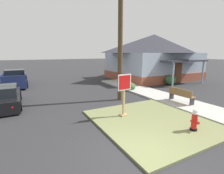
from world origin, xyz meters
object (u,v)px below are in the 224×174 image
at_px(fire_hydrant, 194,120).
at_px(stop_sign, 124,96).
at_px(street_bench, 181,95).
at_px(manhole_cover, 99,119).
at_px(utility_pole, 121,18).
at_px(pickup_truck_navy, 15,79).
at_px(parked_sedan_black, 3,98).

height_order(fire_hydrant, stop_sign, stop_sign).
bearing_deg(street_bench, stop_sign, -177.14).
relative_size(manhole_cover, utility_pole, 0.07).
relative_size(street_bench, utility_pole, 0.17).
distance_m(stop_sign, manhole_cover, 1.64).
bearing_deg(pickup_truck_navy, street_bench, -51.25).
distance_m(manhole_cover, parked_sedan_black, 6.01).
xyz_separation_m(manhole_cover, utility_pole, (2.61, 2.46, 5.16)).
xyz_separation_m(manhole_cover, street_bench, (5.42, -0.11, 0.58)).
distance_m(manhole_cover, street_bench, 5.45).
xyz_separation_m(street_bench, utility_pole, (-2.81, 2.56, 4.58)).
height_order(parked_sedan_black, street_bench, parked_sedan_black).
bearing_deg(utility_pole, fire_hydrant, -87.75).
bearing_deg(street_bench, utility_pole, 137.66).
bearing_deg(utility_pole, pickup_truck_navy, 125.63).
distance_m(parked_sedan_black, utility_pole, 8.39).
relative_size(stop_sign, street_bench, 1.24).
relative_size(parked_sedan_black, street_bench, 2.56).
bearing_deg(pickup_truck_navy, utility_pole, -54.37).
xyz_separation_m(fire_hydrant, manhole_cover, (-2.82, 2.94, -0.48)).
bearing_deg(parked_sedan_black, pickup_truck_navy, 86.53).
bearing_deg(fire_hydrant, stop_sign, 121.92).
bearing_deg(stop_sign, utility_pole, 62.91).
xyz_separation_m(parked_sedan_black, street_bench, (9.55, -4.44, 0.05)).
height_order(street_bench, utility_pole, utility_pole).
height_order(manhole_cover, utility_pole, utility_pole).
xyz_separation_m(fire_hydrant, stop_sign, (-1.63, 2.62, 0.60)).
relative_size(stop_sign, parked_sedan_black, 0.49).
relative_size(stop_sign, manhole_cover, 2.93).
distance_m(stop_sign, street_bench, 4.27).
height_order(stop_sign, parked_sedan_black, stop_sign).
xyz_separation_m(stop_sign, street_bench, (4.23, 0.21, -0.50)).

